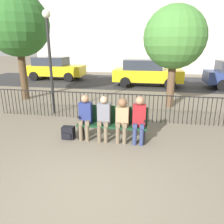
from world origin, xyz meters
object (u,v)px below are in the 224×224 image
park_bench (113,122)px  parked_car_1 (54,68)px  seated_person_3 (139,117)px  lamp_post (49,48)px  parked_car_0 (146,72)px  seated_person_2 (122,117)px  backpack (68,133)px  tree_1 (17,25)px  seated_person_0 (85,115)px  seated_person_1 (104,116)px  tree_0 (175,38)px

park_bench → parked_car_1: parked_car_1 is taller
seated_person_3 → lamp_post: 4.23m
park_bench → parked_car_0: bearing=85.4°
lamp_post → parked_car_1: 8.74m
seated_person_2 → parked_car_1: parked_car_1 is taller
backpack → tree_1: 6.34m
seated_person_0 → seated_person_1: size_ratio=1.01×
seated_person_0 → tree_0: (2.53, 3.78, 2.06)m
seated_person_0 → parked_car_0: 8.51m
seated_person_3 → tree_1: bearing=145.1°
seated_person_1 → backpack: 1.12m
parked_car_1 → tree_0: bearing=-37.6°
tree_1 → parked_car_0: size_ratio=1.13×
parked_car_1 → backpack: bearing=-63.9°
seated_person_3 → tree_0: size_ratio=0.32×
seated_person_1 → seated_person_0: bearing=180.0°
lamp_post → parked_car_0: size_ratio=0.87×
backpack → parked_car_0: parked_car_0 is taller
backpack → tree_0: (3.01, 3.89, 2.58)m
park_bench → backpack: (-1.21, -0.24, -0.33)m
seated_person_3 → parked_car_0: 8.40m
seated_person_1 → seated_person_2: (0.50, -0.00, 0.00)m
backpack → seated_person_3: bearing=3.2°
backpack → lamp_post: lamp_post is taller
park_bench → lamp_post: 3.72m
seated_person_0 → seated_person_2: bearing=-0.1°
seated_person_2 → parked_car_0: parked_car_0 is taller
seated_person_3 → lamp_post: size_ratio=0.35×
seated_person_0 → parked_car_1: bearing=118.5°
seated_person_2 → backpack: size_ratio=3.41×
seated_person_2 → tree_1: (-5.21, 3.95, 2.65)m
park_bench → tree_1: tree_1 is taller
seated_person_3 → parked_car_1: (-6.82, 9.85, 0.13)m
seated_person_1 → seated_person_3: seated_person_3 is taller
seated_person_1 → parked_car_0: bearing=84.0°
seated_person_0 → backpack: 0.71m
seated_person_3 → park_bench: bearing=170.1°
seated_person_1 → seated_person_2: size_ratio=1.03×
seated_person_3 → parked_car_0: parked_car_0 is taller
park_bench → parked_car_0: parked_car_0 is taller
tree_0 → lamp_post: 4.74m
parked_car_1 → seated_person_3: bearing=-55.3°
seated_person_2 → tree_1: size_ratio=0.25×
tree_1 → seated_person_1: bearing=-40.0°
park_bench → seated_person_3: 0.77m
seated_person_2 → backpack: seated_person_2 is taller
park_bench → backpack: bearing=-169.0°
seated_person_3 → parked_car_0: (-0.07, 8.40, 0.13)m
tree_1 → seated_person_0: bearing=-43.3°
seated_person_2 → seated_person_3: bearing=0.4°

